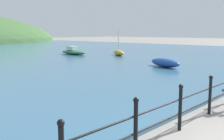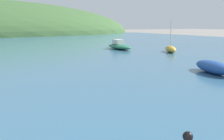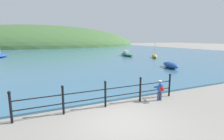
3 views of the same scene
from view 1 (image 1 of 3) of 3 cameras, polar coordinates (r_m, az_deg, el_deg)
iron_railing at (r=6.93m, az=14.65°, el=-7.57°), size 7.45×0.12×1.21m
boat_blue_hull at (r=18.56m, az=11.47°, el=1.59°), size 1.76×2.93×0.59m
boat_mid_harbor at (r=27.13m, az=1.47°, el=3.78°), size 1.86×2.59×2.58m
boat_far_right at (r=28.67m, az=-8.38°, el=3.96°), size 1.43×3.95×0.88m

